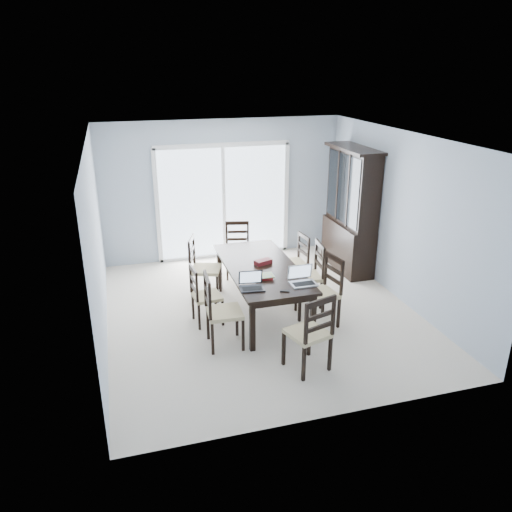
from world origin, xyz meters
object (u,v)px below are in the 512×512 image
object	(u,v)px
chair_right_far	(298,255)
cell_phone	(285,291)
chair_left_near	(217,303)
chair_end_near	(313,326)
dining_table	(261,271)
laptop_dark	(252,285)
chair_right_near	(326,283)
chair_right_mid	(312,267)
laptop_silver	(303,280)
chair_left_far	(199,261)
game_box	(263,262)
hot_tub	(172,219)
china_hutch	(351,211)
chair_end_far	(238,243)
chair_left_mid	(201,289)

from	to	relation	value
chair_right_far	cell_phone	world-z (taller)	chair_right_far
chair_left_near	cell_phone	world-z (taller)	chair_left_near
chair_end_near	dining_table	bearing A→B (deg)	78.09
dining_table	chair_end_near	bearing A→B (deg)	-85.14
dining_table	laptop_dark	xyz separation A→B (m)	(-0.35, -0.73, 0.13)
laptop_dark	cell_phone	world-z (taller)	laptop_dark
chair_right_near	cell_phone	world-z (taller)	chair_right_near
chair_right_mid	chair_end_near	world-z (taller)	chair_end_near
laptop_silver	laptop_dark	bearing A→B (deg)	176.01
laptop_dark	chair_right_far	bearing A→B (deg)	57.29
chair_left_far	dining_table	bearing A→B (deg)	63.72
chair_left_near	game_box	world-z (taller)	chair_left_near
laptop_dark	game_box	world-z (taller)	laptop_dark
laptop_dark	hot_tub	world-z (taller)	hot_tub
dining_table	chair_right_mid	world-z (taller)	chair_right_mid
chair_left_far	chair_end_near	bearing A→B (deg)	39.58
chair_left_far	hot_tub	distance (m)	2.68
chair_left_far	chair_right_far	world-z (taller)	chair_left_far
dining_table	cell_phone	xyz separation A→B (m)	(0.05, -0.91, 0.08)
chair_end_near	laptop_silver	world-z (taller)	chair_end_near
chair_left_far	hot_tub	world-z (taller)	chair_left_far
china_hutch	hot_tub	bearing A→B (deg)	142.68
chair_right_far	laptop_dark	distance (m)	1.92
chair_right_mid	hot_tub	bearing A→B (deg)	32.64
chair_end_far	chair_right_near	bearing A→B (deg)	122.84
chair_left_far	chair_right_far	size ratio (longest dim) A/B	1.12
chair_left_mid	chair_right_far	size ratio (longest dim) A/B	0.98
dining_table	chair_end_far	size ratio (longest dim) A/B	2.00
laptop_silver	game_box	bearing A→B (deg)	109.68
chair_right_far	laptop_dark	size ratio (longest dim) A/B	3.03
laptop_dark	cell_phone	distance (m)	0.43
dining_table	chair_right_near	bearing A→B (deg)	-36.30
cell_phone	chair_left_far	bearing A→B (deg)	136.18
laptop_dark	laptop_silver	size ratio (longest dim) A/B	0.98
laptop_silver	chair_left_near	bearing A→B (deg)	179.17
chair_end_near	game_box	size ratio (longest dim) A/B	4.65
chair_left_mid	chair_right_near	distance (m)	1.77
chair_end_near	chair_right_far	bearing A→B (deg)	56.72
chair_right_far	cell_phone	distance (m)	1.85
cell_phone	hot_tub	distance (m)	4.48
game_box	chair_left_near	bearing A→B (deg)	-136.46
chair_left_far	laptop_silver	size ratio (longest dim) A/B	3.33
dining_table	laptop_silver	size ratio (longest dim) A/B	6.27
dining_table	chair_left_near	size ratio (longest dim) A/B	1.87
chair_right_near	chair_end_far	xyz separation A→B (m)	(-0.76, 2.10, -0.04)
chair_right_far	chair_end_near	world-z (taller)	chair_end_near
chair_right_near	laptop_silver	distance (m)	0.51
chair_right_far	chair_end_near	bearing A→B (deg)	157.71
china_hutch	chair_left_near	bearing A→B (deg)	-144.85
cell_phone	chair_right_far	bearing A→B (deg)	84.06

